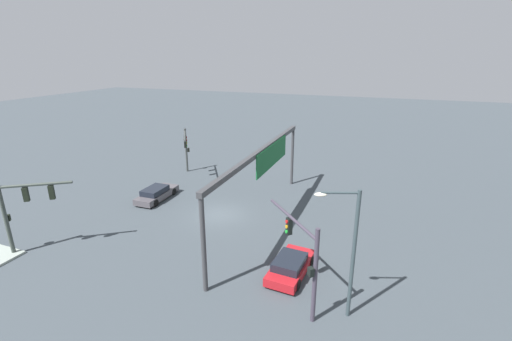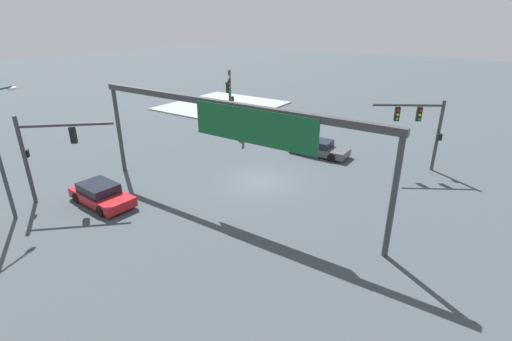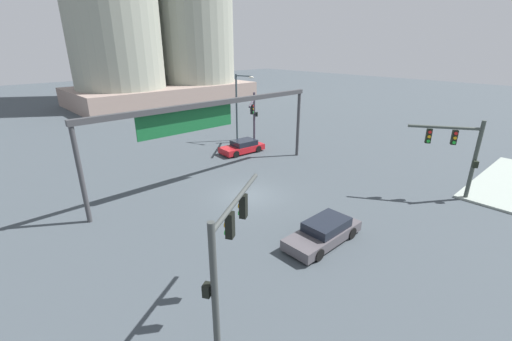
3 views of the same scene
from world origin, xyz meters
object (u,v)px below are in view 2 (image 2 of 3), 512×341
object	(u,v)px
traffic_signal_opposite_side	(423,123)
traffic_signal_cross_street	(229,91)
fire_hydrant_on_curb	(220,106)
traffic_signal_near_corner	(44,146)
sedan_car_approaching	(101,194)
streetlamp_curved_arm	(0,146)
sedan_car_waiting_far	(318,148)

from	to	relation	value
traffic_signal_opposite_side	traffic_signal_cross_street	distance (m)	18.09
traffic_signal_opposite_side	fire_hydrant_on_curb	world-z (taller)	traffic_signal_opposite_side
traffic_signal_near_corner	traffic_signal_cross_street	size ratio (longest dim) A/B	0.97
traffic_signal_opposite_side	sedan_car_approaching	bearing A→B (deg)	16.76
streetlamp_curved_arm	fire_hydrant_on_curb	bearing A→B (deg)	-4.89
sedan_car_approaching	streetlamp_curved_arm	bearing A→B (deg)	-121.34
streetlamp_curved_arm	sedan_car_waiting_far	distance (m)	20.95
traffic_signal_near_corner	traffic_signal_opposite_side	world-z (taller)	traffic_signal_near_corner
traffic_signal_cross_street	sedan_car_waiting_far	size ratio (longest dim) A/B	1.15
traffic_signal_near_corner	streetlamp_curved_arm	bearing A→B (deg)	-129.83
traffic_signal_cross_street	streetlamp_curved_arm	xyz separation A→B (m)	(-1.33, 20.89, 0.56)
traffic_signal_near_corner	sedan_car_approaching	distance (m)	4.10
traffic_signal_near_corner	traffic_signal_opposite_side	bearing A→B (deg)	2.73
streetlamp_curved_arm	sedan_car_approaching	distance (m)	5.59
traffic_signal_near_corner	fire_hydrant_on_curb	xyz separation A→B (m)	(6.62, -23.75, -2.93)
traffic_signal_near_corner	sedan_car_approaching	bearing A→B (deg)	-16.27
sedan_car_waiting_far	streetlamp_curved_arm	bearing A→B (deg)	-117.65
streetlamp_curved_arm	fire_hydrant_on_curb	xyz separation A→B (m)	(6.74, -25.94, -3.62)
traffic_signal_cross_street	sedan_car_approaching	bearing A→B (deg)	-21.67
fire_hydrant_on_curb	traffic_signal_near_corner	bearing A→B (deg)	105.58
streetlamp_curved_arm	sedan_car_approaching	world-z (taller)	streetlamp_curved_arm
sedan_car_waiting_far	fire_hydrant_on_curb	bearing A→B (deg)	154.63
sedan_car_waiting_far	fire_hydrant_on_curb	xyz separation A→B (m)	(16.23, -7.60, -0.09)
traffic_signal_near_corner	sedan_car_waiting_far	size ratio (longest dim) A/B	1.12
traffic_signal_opposite_side	sedan_car_approaching	world-z (taller)	traffic_signal_opposite_side
traffic_signal_opposite_side	streetlamp_curved_arm	bearing A→B (deg)	17.79
traffic_signal_near_corner	streetlamp_curved_arm	world-z (taller)	streetlamp_curved_arm
traffic_signal_near_corner	traffic_signal_cross_street	distance (m)	18.74
traffic_signal_near_corner	streetlamp_curved_arm	xyz separation A→B (m)	(-0.12, 2.19, 0.69)
traffic_signal_cross_street	fire_hydrant_on_curb	bearing A→B (deg)	-167.22
traffic_signal_cross_street	traffic_signal_opposite_side	bearing A→B (deg)	51.04
traffic_signal_near_corner	sedan_car_waiting_far	xyz separation A→B (m)	(-9.61, -16.15, -2.84)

